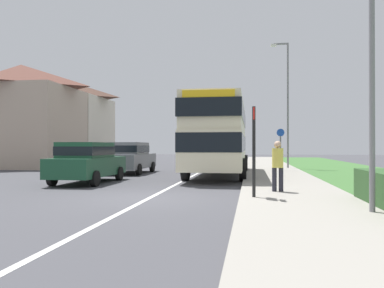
# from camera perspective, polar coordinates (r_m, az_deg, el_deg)

# --- Properties ---
(ground_plane) EXTENTS (120.00, 120.00, 0.00)m
(ground_plane) POSITION_cam_1_polar(r_m,az_deg,el_deg) (11.42, -6.27, -7.92)
(ground_plane) COLOR #424247
(lane_marking_centre) EXTENTS (0.14, 60.00, 0.01)m
(lane_marking_centre) POSITION_cam_1_polar(r_m,az_deg,el_deg) (19.22, -0.09, -4.82)
(lane_marking_centre) COLOR silver
(lane_marking_centre) RESTS_ON ground_plane
(pavement_near_side) EXTENTS (3.20, 68.00, 0.12)m
(pavement_near_side) POSITION_cam_1_polar(r_m,az_deg,el_deg) (17.05, 13.01, -5.20)
(pavement_near_side) COLOR gray
(pavement_near_side) RESTS_ON ground_plane
(double_decker_bus) EXTENTS (2.80, 10.13, 3.70)m
(double_decker_bus) POSITION_cam_1_polar(r_m,az_deg,el_deg) (19.57, 4.01, 1.52)
(double_decker_bus) COLOR beige
(double_decker_bus) RESTS_ON ground_plane
(parked_car_dark_green) EXTENTS (1.91, 4.36, 1.66)m
(parked_car_dark_green) POSITION_cam_1_polar(r_m,az_deg,el_deg) (16.39, -15.16, -2.40)
(parked_car_dark_green) COLOR #19472D
(parked_car_dark_green) RESTS_ON ground_plane
(parked_car_grey) EXTENTS (2.01, 4.49, 1.72)m
(parked_car_grey) POSITION_cam_1_polar(r_m,az_deg,el_deg) (21.71, -9.17, -1.82)
(parked_car_grey) COLOR slate
(parked_car_grey) RESTS_ON ground_plane
(pedestrian_at_stop) EXTENTS (0.34, 0.34, 1.67)m
(pedestrian_at_stop) POSITION_cam_1_polar(r_m,az_deg,el_deg) (12.16, 12.52, -2.84)
(pedestrian_at_stop) COLOR #23232D
(pedestrian_at_stop) RESTS_ON ground_plane
(bus_stop_sign) EXTENTS (0.09, 0.52, 2.60)m
(bus_stop_sign) POSITION_cam_1_polar(r_m,az_deg,el_deg) (10.70, 9.11, -0.16)
(bus_stop_sign) COLOR black
(bus_stop_sign) RESTS_ON ground_plane
(cycle_route_sign) EXTENTS (0.44, 0.08, 2.52)m
(cycle_route_sign) POSITION_cam_1_polar(r_m,az_deg,el_deg) (22.92, 12.93, -0.52)
(cycle_route_sign) COLOR slate
(cycle_route_sign) RESTS_ON ground_plane
(street_lamp_mid) EXTENTS (1.14, 0.20, 8.18)m
(street_lamp_mid) POSITION_cam_1_polar(r_m,az_deg,el_deg) (25.82, 13.74, 6.67)
(street_lamp_mid) COLOR slate
(street_lamp_mid) RESTS_ON ground_plane
(house_terrace_far_side) EXTENTS (7.46, 12.19, 7.37)m
(house_terrace_far_side) POSITION_cam_1_polar(r_m,az_deg,el_deg) (32.99, -21.03, 3.48)
(house_terrace_far_side) COLOR tan
(house_terrace_far_side) RESTS_ON ground_plane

